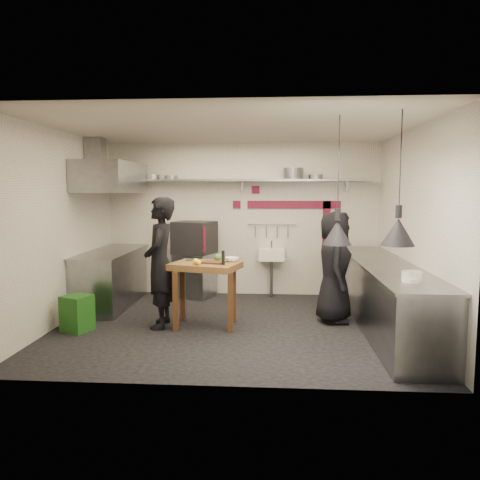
# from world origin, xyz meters

# --- Properties ---
(floor) EXTENTS (5.00, 5.00, 0.00)m
(floor) POSITION_xyz_m (0.00, 0.00, 0.00)
(floor) COLOR black
(floor) RESTS_ON ground
(ceiling) EXTENTS (5.00, 5.00, 0.00)m
(ceiling) POSITION_xyz_m (0.00, 0.00, 2.80)
(ceiling) COLOR beige
(ceiling) RESTS_ON floor
(wall_back) EXTENTS (5.00, 0.04, 2.80)m
(wall_back) POSITION_xyz_m (0.00, 2.10, 1.40)
(wall_back) COLOR silver
(wall_back) RESTS_ON floor
(wall_front) EXTENTS (5.00, 0.04, 2.80)m
(wall_front) POSITION_xyz_m (0.00, -2.10, 1.40)
(wall_front) COLOR silver
(wall_front) RESTS_ON floor
(wall_left) EXTENTS (0.04, 4.20, 2.80)m
(wall_left) POSITION_xyz_m (-2.50, 0.00, 1.40)
(wall_left) COLOR silver
(wall_left) RESTS_ON floor
(wall_right) EXTENTS (0.04, 4.20, 2.80)m
(wall_right) POSITION_xyz_m (2.50, 0.00, 1.40)
(wall_right) COLOR silver
(wall_right) RESTS_ON floor
(red_band_horiz) EXTENTS (1.70, 0.02, 0.14)m
(red_band_horiz) POSITION_xyz_m (0.95, 2.08, 1.68)
(red_band_horiz) COLOR maroon
(red_band_horiz) RESTS_ON wall_back
(red_band_vert) EXTENTS (0.14, 0.02, 1.10)m
(red_band_vert) POSITION_xyz_m (1.55, 2.08, 1.20)
(red_band_vert) COLOR maroon
(red_band_vert) RESTS_ON wall_back
(red_tile_a) EXTENTS (0.14, 0.02, 0.14)m
(red_tile_a) POSITION_xyz_m (0.25, 2.08, 1.95)
(red_tile_a) COLOR maroon
(red_tile_a) RESTS_ON wall_back
(red_tile_b) EXTENTS (0.14, 0.02, 0.14)m
(red_tile_b) POSITION_xyz_m (-0.10, 2.08, 1.68)
(red_tile_b) COLOR maroon
(red_tile_b) RESTS_ON wall_back
(back_shelf) EXTENTS (4.60, 0.34, 0.04)m
(back_shelf) POSITION_xyz_m (0.00, 1.92, 2.12)
(back_shelf) COLOR slate
(back_shelf) RESTS_ON wall_back
(shelf_bracket_left) EXTENTS (0.04, 0.06, 0.24)m
(shelf_bracket_left) POSITION_xyz_m (-1.90, 2.07, 2.02)
(shelf_bracket_left) COLOR slate
(shelf_bracket_left) RESTS_ON wall_back
(shelf_bracket_mid) EXTENTS (0.04, 0.06, 0.24)m
(shelf_bracket_mid) POSITION_xyz_m (0.00, 2.07, 2.02)
(shelf_bracket_mid) COLOR slate
(shelf_bracket_mid) RESTS_ON wall_back
(shelf_bracket_right) EXTENTS (0.04, 0.06, 0.24)m
(shelf_bracket_right) POSITION_xyz_m (1.90, 2.07, 2.02)
(shelf_bracket_right) COLOR slate
(shelf_bracket_right) RESTS_ON wall_back
(pan_far_left) EXTENTS (0.33, 0.33, 0.09)m
(pan_far_left) POSITION_xyz_m (-1.64, 1.92, 2.19)
(pan_far_left) COLOR slate
(pan_far_left) RESTS_ON back_shelf
(pan_mid_left) EXTENTS (0.28, 0.28, 0.07)m
(pan_mid_left) POSITION_xyz_m (-1.28, 1.92, 2.18)
(pan_mid_left) COLOR slate
(pan_mid_left) RESTS_ON back_shelf
(stock_pot) EXTENTS (0.37, 0.37, 0.20)m
(stock_pot) POSITION_xyz_m (0.93, 1.92, 2.24)
(stock_pot) COLOR slate
(stock_pot) RESTS_ON back_shelf
(pan_right) EXTENTS (0.33, 0.33, 0.08)m
(pan_right) POSITION_xyz_m (1.32, 1.92, 2.18)
(pan_right) COLOR slate
(pan_right) RESTS_ON back_shelf
(oven_stand) EXTENTS (0.79, 0.76, 0.80)m
(oven_stand) POSITION_xyz_m (-0.85, 1.79, 0.40)
(oven_stand) COLOR slate
(oven_stand) RESTS_ON floor
(combi_oven) EXTENTS (0.82, 0.79, 0.58)m
(combi_oven) POSITION_xyz_m (-0.85, 1.79, 1.09)
(combi_oven) COLOR black
(combi_oven) RESTS_ON oven_stand
(oven_door) EXTENTS (0.53, 0.22, 0.46)m
(oven_door) POSITION_xyz_m (-0.86, 1.50, 1.09)
(oven_door) COLOR maroon
(oven_door) RESTS_ON combi_oven
(oven_glass) EXTENTS (0.37, 0.14, 0.34)m
(oven_glass) POSITION_xyz_m (-0.86, 1.51, 1.09)
(oven_glass) COLOR black
(oven_glass) RESTS_ON oven_door
(hand_sink) EXTENTS (0.46, 0.34, 0.22)m
(hand_sink) POSITION_xyz_m (0.55, 1.92, 0.78)
(hand_sink) COLOR white
(hand_sink) RESTS_ON wall_back
(sink_tap) EXTENTS (0.03, 0.03, 0.14)m
(sink_tap) POSITION_xyz_m (0.55, 1.92, 0.96)
(sink_tap) COLOR slate
(sink_tap) RESTS_ON hand_sink
(sink_drain) EXTENTS (0.06, 0.06, 0.66)m
(sink_drain) POSITION_xyz_m (0.55, 1.88, 0.34)
(sink_drain) COLOR slate
(sink_drain) RESTS_ON floor
(utensil_rail) EXTENTS (0.90, 0.02, 0.02)m
(utensil_rail) POSITION_xyz_m (0.55, 2.06, 1.32)
(utensil_rail) COLOR slate
(utensil_rail) RESTS_ON wall_back
(counter_right) EXTENTS (0.70, 3.80, 0.90)m
(counter_right) POSITION_xyz_m (2.15, 0.00, 0.45)
(counter_right) COLOR slate
(counter_right) RESTS_ON floor
(counter_right_top) EXTENTS (0.76, 3.90, 0.03)m
(counter_right_top) POSITION_xyz_m (2.15, 0.00, 0.92)
(counter_right_top) COLOR slate
(counter_right_top) RESTS_ON counter_right
(plate_stack) EXTENTS (0.24, 0.24, 0.11)m
(plate_stack) POSITION_xyz_m (2.12, -1.28, 0.99)
(plate_stack) COLOR white
(plate_stack) RESTS_ON counter_right_top
(small_bowl_right) EXTENTS (0.27, 0.27, 0.05)m
(small_bowl_right) POSITION_xyz_m (2.10, -1.33, 0.96)
(small_bowl_right) COLOR white
(small_bowl_right) RESTS_ON counter_right_top
(counter_left) EXTENTS (0.70, 1.90, 0.90)m
(counter_left) POSITION_xyz_m (-2.15, 1.05, 0.45)
(counter_left) COLOR slate
(counter_left) RESTS_ON floor
(counter_left_top) EXTENTS (0.76, 2.00, 0.03)m
(counter_left_top) POSITION_xyz_m (-2.15, 1.05, 0.92)
(counter_left_top) COLOR slate
(counter_left_top) RESTS_ON counter_left
(extractor_hood) EXTENTS (0.78, 1.60, 0.50)m
(extractor_hood) POSITION_xyz_m (-2.10, 1.05, 2.15)
(extractor_hood) COLOR slate
(extractor_hood) RESTS_ON ceiling
(hood_duct) EXTENTS (0.28, 0.28, 0.50)m
(hood_duct) POSITION_xyz_m (-2.35, 1.05, 2.55)
(hood_duct) COLOR slate
(hood_duct) RESTS_ON ceiling
(green_bin) EXTENTS (0.44, 0.44, 0.50)m
(green_bin) POSITION_xyz_m (-2.12, -0.41, 0.25)
(green_bin) COLOR #1B5216
(green_bin) RESTS_ON floor
(prep_table) EXTENTS (1.06, 0.87, 0.92)m
(prep_table) POSITION_xyz_m (-0.38, -0.06, 0.46)
(prep_table) COLOR brown
(prep_table) RESTS_ON floor
(cutting_board) EXTENTS (0.35, 0.29, 0.02)m
(cutting_board) POSITION_xyz_m (-0.26, -0.09, 0.93)
(cutting_board) COLOR #4C2E19
(cutting_board) RESTS_ON prep_table
(pepper_mill) EXTENTS (0.05, 0.05, 0.20)m
(pepper_mill) POSITION_xyz_m (-0.11, -0.23, 1.02)
(pepper_mill) COLOR black
(pepper_mill) RESTS_ON prep_table
(lemon_a) EXTENTS (0.11, 0.11, 0.08)m
(lemon_a) POSITION_xyz_m (-0.49, -0.20, 0.96)
(lemon_a) COLOR yellow
(lemon_a) RESTS_ON prep_table
(lemon_b) EXTENTS (0.07, 0.07, 0.07)m
(lemon_b) POSITION_xyz_m (-0.44, -0.27, 0.96)
(lemon_b) COLOR yellow
(lemon_b) RESTS_ON prep_table
(veg_ball) EXTENTS (0.12, 0.12, 0.10)m
(veg_ball) POSITION_xyz_m (-0.23, 0.15, 0.97)
(veg_ball) COLOR #3D7C2E
(veg_ball) RESTS_ON prep_table
(steel_tray) EXTENTS (0.19, 0.13, 0.03)m
(steel_tray) POSITION_xyz_m (-0.60, 0.12, 0.94)
(steel_tray) COLOR slate
(steel_tray) RESTS_ON prep_table
(bowl) EXTENTS (0.20, 0.20, 0.06)m
(bowl) POSITION_xyz_m (-0.02, 0.08, 0.95)
(bowl) COLOR white
(bowl) RESTS_ON prep_table
(heat_lamp_near) EXTENTS (0.44, 0.44, 1.50)m
(heat_lamp_near) POSITION_xyz_m (1.32, -1.02, 2.05)
(heat_lamp_near) COLOR black
(heat_lamp_near) RESTS_ON ceiling
(heat_lamp_far) EXTENTS (0.43, 0.43, 1.46)m
(heat_lamp_far) POSITION_xyz_m (1.93, -1.37, 2.07)
(heat_lamp_far) COLOR black
(heat_lamp_far) RESTS_ON ceiling
(chef_left) EXTENTS (0.49, 0.71, 1.85)m
(chef_left) POSITION_xyz_m (-1.02, -0.12, 0.92)
(chef_left) COLOR black
(chef_left) RESTS_ON floor
(chef_right) EXTENTS (0.55, 0.82, 1.64)m
(chef_right) POSITION_xyz_m (1.48, 0.32, 0.82)
(chef_right) COLOR black
(chef_right) RESTS_ON floor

